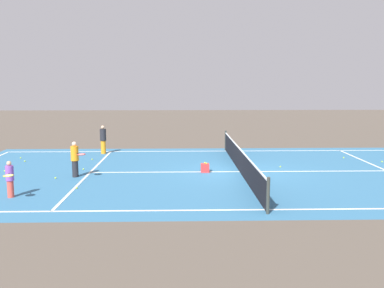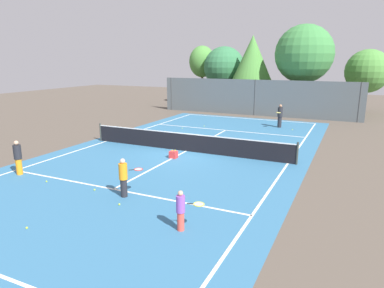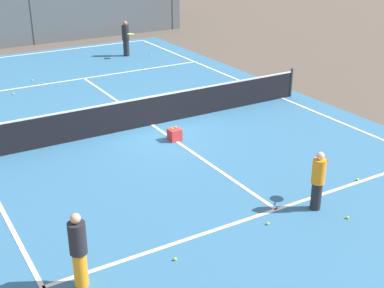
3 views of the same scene
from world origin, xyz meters
name	(u,v)px [view 3 (image 3 of 3)]	position (x,y,z in m)	size (l,w,h in m)	color
ground_plane	(152,125)	(0.00, 0.00, 0.00)	(80.00, 80.00, 0.00)	brown
court_surface	(152,125)	(0.00, 0.00, 0.00)	(13.00, 25.00, 0.01)	teal
tennis_net	(152,110)	(0.00, 0.00, 0.51)	(11.90, 0.10, 1.10)	#333833
perimeter_fence	(31,15)	(0.00, 14.00, 1.60)	(18.00, 0.12, 3.20)	#515B60
player_0	(126,38)	(3.24, 9.16, 0.88)	(0.37, 0.93, 1.71)	#232328
player_1	(79,249)	(-4.84, -6.69, 0.78)	(0.32, 0.32, 1.52)	orange
player_3	(318,180)	(0.83, -6.81, 0.75)	(0.81, 0.75, 1.45)	#232328
ball_crate	(175,135)	(0.01, -1.50, 0.18)	(0.36, 0.35, 0.43)	red
tennis_ball_0	(268,223)	(-0.58, -6.81, 0.03)	(0.07, 0.07, 0.07)	#CCE533
tennis_ball_1	(151,55)	(4.29, 8.54, 0.03)	(0.07, 0.07, 0.07)	#CCE533
tennis_ball_2	(357,179)	(2.76, -6.31, 0.03)	(0.07, 0.07, 0.07)	#CCE533
tennis_ball_5	(348,217)	(1.13, -7.54, 0.03)	(0.07, 0.07, 0.07)	#CCE533
tennis_ball_6	(33,80)	(-1.99, 7.13, 0.03)	(0.07, 0.07, 0.07)	#CCE533
tennis_ball_7	(14,94)	(-3.11, 5.69, 0.03)	(0.07, 0.07, 0.07)	#CCE533
tennis_ball_8	(175,259)	(-2.99, -6.92, 0.03)	(0.07, 0.07, 0.07)	#CCE533
tennis_ball_10	(104,112)	(-0.89, 1.96, 0.03)	(0.07, 0.07, 0.07)	#CCE533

